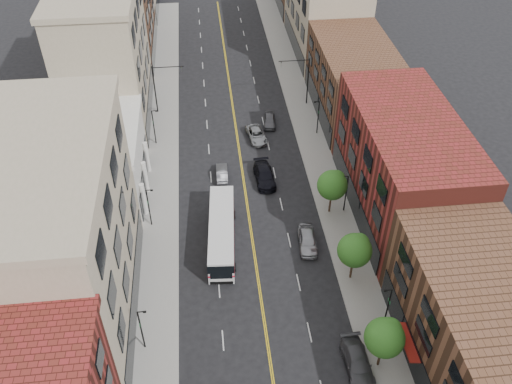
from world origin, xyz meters
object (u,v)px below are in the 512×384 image
object	(u,v)px
city_bus	(222,231)
car_lane_b	(257,135)
car_parked_far	(308,240)
car_parked_mid	(358,363)
car_lane_c	(270,120)
car_lane_a	(264,176)
car_lane_behind	(222,173)

from	to	relation	value
city_bus	car_lane_b	xyz separation A→B (m)	(5.87, 19.30, -1.12)
car_parked_far	city_bus	bearing A→B (deg)	175.56
car_parked_mid	car_lane_c	size ratio (longest dim) A/B	1.31
car_lane_a	car_lane_b	size ratio (longest dim) A/B	1.14
car_parked_mid	car_lane_behind	bearing A→B (deg)	108.40
car_parked_mid	car_parked_far	world-z (taller)	car_parked_far
car_parked_mid	car_lane_behind	world-z (taller)	car_parked_mid
car_parked_far	car_lane_a	distance (m)	12.01
car_parked_mid	car_parked_far	distance (m)	15.15
city_bus	car_lane_b	bearing A→B (deg)	77.15
car_parked_far	car_lane_c	size ratio (longest dim) A/B	1.17
city_bus	car_lane_a	bearing A→B (deg)	64.23
car_lane_c	car_lane_behind	bearing A→B (deg)	-117.05
car_lane_b	car_lane_c	size ratio (longest dim) A/B	1.21
car_lane_behind	car_lane_b	world-z (taller)	car_lane_b
city_bus	car_lane_a	xyz separation A→B (m)	(5.84, 10.18, -0.99)
car_lane_a	car_lane_b	bearing A→B (deg)	86.84
city_bus	car_parked_mid	bearing A→B (deg)	-52.91
city_bus	car_lane_a	world-z (taller)	city_bus
city_bus	car_lane_b	distance (m)	20.21
car_lane_behind	car_parked_mid	bearing A→B (deg)	110.75
car_parked_far	car_lane_behind	distance (m)	15.40
car_parked_mid	car_lane_a	xyz separation A→B (m)	(-4.85, 26.62, 0.03)
car_lane_a	car_lane_c	distance (m)	12.68
car_parked_far	car_lane_b	bearing A→B (deg)	103.03
car_parked_mid	car_lane_b	size ratio (longest dim) A/B	1.09
car_lane_b	car_lane_c	bearing A→B (deg)	48.70
car_parked_far	car_lane_c	xyz separation A→B (m)	(-1.00, 24.04, -0.12)
car_parked_mid	car_lane_c	world-z (taller)	car_parked_mid
car_parked_mid	car_lane_c	xyz separation A→B (m)	(-2.60, 39.10, -0.08)
car_lane_b	car_parked_mid	bearing A→B (deg)	-90.17
car_parked_mid	car_lane_behind	xyz separation A→B (m)	(-10.00, 27.96, -0.12)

